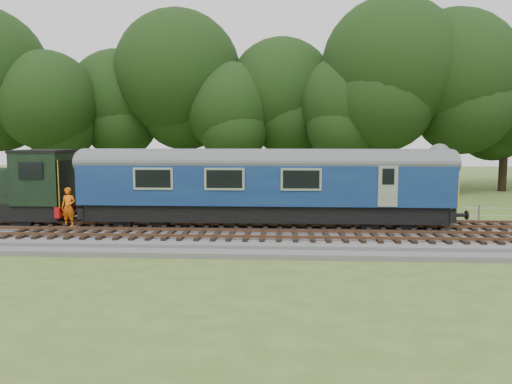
{
  "coord_description": "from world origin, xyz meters",
  "views": [
    {
      "loc": [
        -4.66,
        -23.23,
        4.71
      ],
      "look_at": [
        -6.09,
        1.4,
        2.0
      ],
      "focal_mm": 35.0,
      "sensor_mm": 36.0,
      "label": 1
    }
  ],
  "objects": [
    {
      "name": "worker",
      "position": [
        -15.22,
        0.31,
        1.32
      ],
      "size": [
        0.74,
        0.51,
        1.94
      ],
      "primitive_type": "imported",
      "rotation": [
        0.0,
        0.0,
        -0.06
      ],
      "color": "orange",
      "rests_on": "ballast"
    },
    {
      "name": "track_north",
      "position": [
        0.0,
        1.4,
        0.42
      ],
      "size": [
        67.2,
        2.4,
        0.21
      ],
      "color": "black",
      "rests_on": "ballast"
    },
    {
      "name": "dmu_railcar",
      "position": [
        -5.69,
        1.4,
        2.61
      ],
      "size": [
        18.05,
        2.86,
        3.88
      ],
      "color": "black",
      "rests_on": "ground"
    },
    {
      "name": "track_south",
      "position": [
        0.0,
        -1.6,
        0.42
      ],
      "size": [
        67.2,
        2.4,
        0.21
      ],
      "color": "black",
      "rests_on": "ballast"
    },
    {
      "name": "ground",
      "position": [
        0.0,
        0.0,
        0.0
      ],
      "size": [
        120.0,
        120.0,
        0.0
      ],
      "primitive_type": "plane",
      "color": "#446224",
      "rests_on": "ground"
    },
    {
      "name": "tree_line",
      "position": [
        0.0,
        22.0,
        0.0
      ],
      "size": [
        70.0,
        8.0,
        18.0
      ],
      "primitive_type": null,
      "color": "black",
      "rests_on": "ground"
    },
    {
      "name": "ballast",
      "position": [
        0.0,
        0.0,
        0.17
      ],
      "size": [
        70.0,
        7.0,
        0.35
      ],
      "primitive_type": "cube",
      "color": "#4C4C4F",
      "rests_on": "ground"
    },
    {
      "name": "fence",
      "position": [
        0.0,
        4.5,
        0.0
      ],
      "size": [
        64.0,
        0.12,
        1.0
      ],
      "primitive_type": null,
      "color": "#6B6054",
      "rests_on": "ground"
    }
  ]
}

